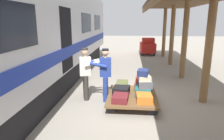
{
  "coord_description": "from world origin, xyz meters",
  "views": [
    {
      "loc": [
        0.22,
        6.38,
        2.53
      ],
      "look_at": [
        0.76,
        0.67,
        1.15
      ],
      "focal_mm": 32.67,
      "sensor_mm": 36.0,
      "label": 1
    }
  ],
  "objects": [
    {
      "name": "suitcase_slate_roller",
      "position": [
        -0.21,
        0.37,
        0.67
      ],
      "size": [
        0.46,
        0.55,
        0.22
      ],
      "primitive_type": "cube",
      "rotation": [
        0.0,
        0.0,
        0.09
      ],
      "color": "#4C515B",
      "rests_on": "suitcase_teal_softside"
    },
    {
      "name": "suitcase_maroon_trunk",
      "position": [
        0.5,
        0.89,
        0.39
      ],
      "size": [
        0.47,
        0.62,
        0.19
      ],
      "primitive_type": "cube",
      "rotation": [
        0.0,
        0.0,
        -0.07
      ],
      "color": "maroon",
      "rests_on": "luggage_cart"
    },
    {
      "name": "suitcase_black_hardshell",
      "position": [
        0.5,
        0.37,
        0.42
      ],
      "size": [
        0.54,
        0.58,
        0.25
      ],
      "primitive_type": "cube",
      "rotation": [
        0.0,
        0.0,
        -0.13
      ],
      "color": "black",
      "rests_on": "luggage_cart"
    },
    {
      "name": "suitcase_orange_carryall",
      "position": [
        -0.18,
        0.89,
        0.41
      ],
      "size": [
        0.45,
        0.53,
        0.22
      ],
      "primitive_type": "cube",
      "rotation": [
        0.0,
        0.0,
        0.04
      ],
      "color": "#CC6B23",
      "rests_on": "luggage_cart"
    },
    {
      "name": "train_car",
      "position": [
        3.78,
        0.0,
        2.06
      ],
      "size": [
        3.02,
        17.25,
        4.0
      ],
      "color": "#B7BABF",
      "rests_on": "ground_plane"
    },
    {
      "name": "ground_plane",
      "position": [
        0.0,
        0.0,
        0.0
      ],
      "size": [
        60.0,
        60.0,
        0.0
      ],
      "primitive_type": "plane",
      "color": "gray"
    },
    {
      "name": "baggage_tug",
      "position": [
        -1.04,
        -9.46,
        0.63
      ],
      "size": [
        1.16,
        1.74,
        1.3
      ],
      "color": "#B21E19",
      "rests_on": "ground_plane"
    },
    {
      "name": "suitcase_brown_leather",
      "position": [
        -0.18,
        -0.15,
        0.42
      ],
      "size": [
        0.56,
        0.59,
        0.26
      ],
      "primitive_type": "cube",
      "rotation": [
        0.0,
        0.0,
        -0.09
      ],
      "color": "brown",
      "rests_on": "luggage_cart"
    },
    {
      "name": "porter_in_overalls",
      "position": [
        1.04,
        0.17,
        0.93
      ],
      "size": [
        0.69,
        0.47,
        1.7
      ],
      "color": "navy",
      "rests_on": "ground_plane"
    },
    {
      "name": "suitcase_red_plastic",
      "position": [
        -0.14,
        -0.13,
        0.66
      ],
      "size": [
        0.4,
        0.5,
        0.21
      ],
      "primitive_type": "cube",
      "rotation": [
        0.0,
        0.0,
        -0.12
      ],
      "color": "#AD231E",
      "rests_on": "suitcase_brown_leather"
    },
    {
      "name": "suitcase_navy_fabric",
      "position": [
        -0.15,
        0.37,
        1.02
      ],
      "size": [
        0.38,
        0.48,
        0.17
      ],
      "primitive_type": "cube",
      "rotation": [
        0.0,
        0.0,
        -0.16
      ],
      "color": "navy",
      "rests_on": "suitcase_cream_canvas"
    },
    {
      "name": "suitcase_olive_duffel",
      "position": [
        0.5,
        -0.15,
        0.42
      ],
      "size": [
        0.38,
        0.59,
        0.26
      ],
      "primitive_type": "cube",
      "rotation": [
        0.0,
        0.0,
        -0.01
      ],
      "color": "brown",
      "rests_on": "luggage_cart"
    },
    {
      "name": "luggage_cart",
      "position": [
        0.16,
        0.37,
        0.25
      ],
      "size": [
        1.5,
        1.91,
        0.3
      ],
      "color": "brown",
      "rests_on": "ground_plane"
    },
    {
      "name": "porter_by_door",
      "position": [
        1.66,
        0.1,
        0.93
      ],
      "size": [
        0.73,
        0.57,
        1.7
      ],
      "color": "#332D28",
      "rests_on": "ground_plane"
    },
    {
      "name": "suitcase_teal_softside",
      "position": [
        -0.18,
        0.37,
        0.43
      ],
      "size": [
        0.52,
        0.6,
        0.27
      ],
      "primitive_type": "cube",
      "rotation": [
        0.0,
        0.0,
        -0.11
      ],
      "color": "#1E666B",
      "rests_on": "luggage_cart"
    },
    {
      "name": "suitcase_cream_canvas",
      "position": [
        -0.18,
        0.38,
        0.86
      ],
      "size": [
        0.42,
        0.47,
        0.15
      ],
      "primitive_type": "cube",
      "rotation": [
        0.0,
        0.0,
        0.16
      ],
      "color": "beige",
      "rests_on": "suitcase_slate_roller"
    }
  ]
}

